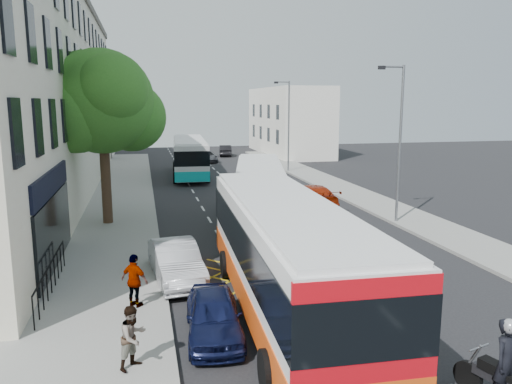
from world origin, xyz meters
TOP-DOWN VIEW (x-y plane):
  - ground at (0.00, 0.00)m, footprint 120.00×120.00m
  - pavement_left at (-8.50, 15.00)m, footprint 5.00×70.00m
  - pavement_right at (7.50, 15.00)m, footprint 3.00×70.00m
  - terrace_main at (-14.00, 24.49)m, footprint 8.30×45.00m
  - terrace_far at (-14.00, 55.00)m, footprint 8.00×20.00m
  - building_right at (11.00, 48.00)m, footprint 6.00×18.00m
  - street_tree at (-8.51, 14.97)m, footprint 6.30×5.70m
  - lamp_near at (6.20, 12.00)m, footprint 1.45×0.15m
  - lamp_far at (6.20, 32.00)m, footprint 1.45×0.15m
  - railings at (-9.70, 5.30)m, footprint 0.08×5.60m
  - bus_near at (-2.56, 2.46)m, footprint 3.42×12.41m
  - bus_mid at (-0.49, 14.61)m, footprint 4.73×11.08m
  - bus_far at (-2.68, 31.50)m, footprint 3.38×11.63m
  - motorbike at (0.49, -3.26)m, footprint 0.89×2.21m
  - parked_car_blue at (-4.90, 1.33)m, footprint 1.74×3.76m
  - parked_car_silver at (-5.60, 5.93)m, footprint 1.96×4.44m
  - red_hatchback at (3.27, 16.83)m, footprint 2.25×4.95m
  - distant_car_grey at (0.06, 41.42)m, footprint 2.08×4.27m
  - distant_car_silver at (5.19, 34.54)m, footprint 1.54×3.74m
  - distant_car_dark at (2.96, 46.94)m, footprint 1.86×4.05m
  - pedestrian_near at (-7.00, -0.09)m, footprint 0.94×0.93m
  - pedestrian_far at (-7.00, 3.56)m, footprint 1.01×0.92m

SIDE VIEW (x-z plane):
  - ground at x=0.00m, z-range 0.00..0.00m
  - pavement_left at x=-8.50m, z-range 0.00..0.15m
  - pavement_right at x=7.50m, z-range 0.00..0.15m
  - distant_car_grey at x=0.06m, z-range 0.00..1.17m
  - parked_car_blue at x=-4.90m, z-range 0.00..1.25m
  - distant_car_silver at x=5.19m, z-range 0.00..1.27m
  - distant_car_dark at x=2.96m, z-range 0.00..1.29m
  - red_hatchback at x=3.27m, z-range 0.00..1.41m
  - parked_car_silver at x=-5.60m, z-range 0.00..1.42m
  - railings at x=-9.70m, z-range 0.15..1.29m
  - pedestrian_near at x=-7.00m, z-range 0.15..1.68m
  - motorbike at x=0.49m, z-range -0.06..1.96m
  - pedestrian_far at x=-7.00m, z-range 0.15..1.81m
  - bus_mid at x=-0.49m, z-range 0.08..3.12m
  - bus_far at x=-2.68m, z-range 0.09..3.32m
  - bus_near at x=-2.56m, z-range 0.09..3.55m
  - building_right at x=11.00m, z-range 0.00..8.00m
  - lamp_near at x=6.20m, z-range 0.62..8.62m
  - lamp_far at x=6.20m, z-range 0.62..8.62m
  - terrace_far at x=-14.00m, z-range 0.00..10.00m
  - street_tree at x=-8.51m, z-range 1.89..10.69m
  - terrace_main at x=-14.00m, z-range 0.01..13.51m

